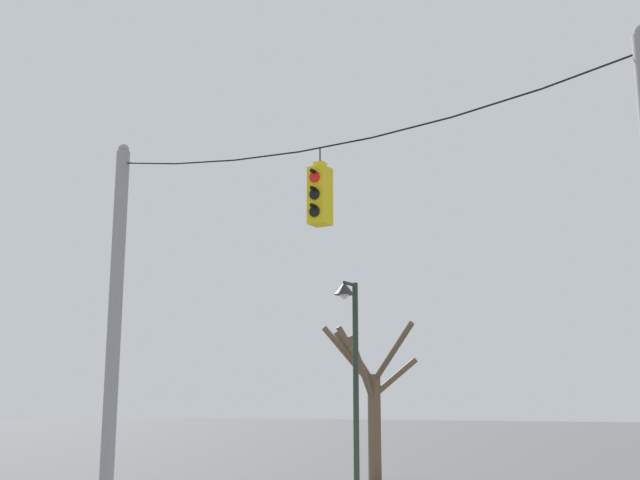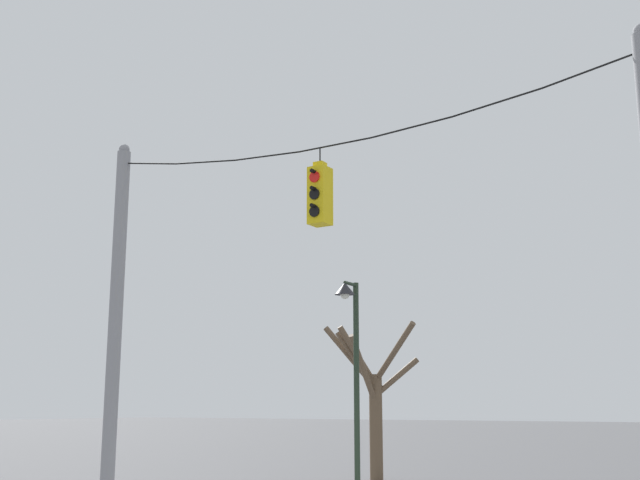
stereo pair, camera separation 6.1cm
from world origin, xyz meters
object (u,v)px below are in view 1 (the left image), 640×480
at_px(street_lamp, 351,345).
at_px(bare_tree, 371,397).
at_px(traffic_light_over_intersection, 320,195).
at_px(utility_pole_left, 115,321).

bearing_deg(street_lamp, bare_tree, 114.29).
relative_size(traffic_light_over_intersection, bare_tree, 0.33).
xyz_separation_m(utility_pole_left, street_lamp, (3.83, 2.98, -0.46)).
relative_size(traffic_light_over_intersection, street_lamp, 0.31).
height_order(utility_pole_left, traffic_light_over_intersection, utility_pole_left).
relative_size(utility_pole_left, bare_tree, 1.73).
bearing_deg(bare_tree, street_lamp, -65.71).
bearing_deg(traffic_light_over_intersection, utility_pole_left, 179.90).
xyz_separation_m(utility_pole_left, traffic_light_over_intersection, (4.91, -0.01, 1.95)).
distance_m(utility_pole_left, traffic_light_over_intersection, 5.28).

